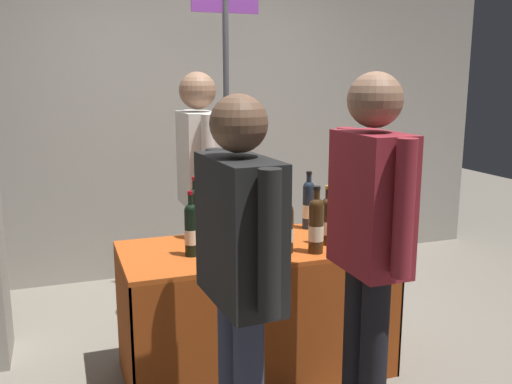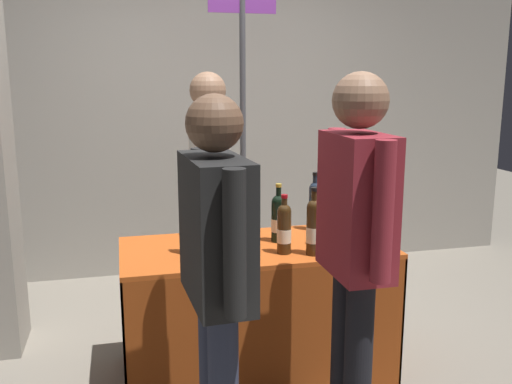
{
  "view_description": "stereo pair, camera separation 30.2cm",
  "coord_description": "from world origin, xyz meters",
  "px_view_note": "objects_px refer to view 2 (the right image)",
  "views": [
    {
      "loc": [
        -0.99,
        -2.79,
        1.66
      ],
      "look_at": [
        0.0,
        0.0,
        1.04
      ],
      "focal_mm": 39.38,
      "sensor_mm": 36.0,
      "label": 1
    },
    {
      "loc": [
        -0.7,
        -2.88,
        1.66
      ],
      "look_at": [
        0.0,
        0.0,
        1.04
      ],
      "focal_mm": 39.38,
      "sensor_mm": 36.0,
      "label": 2
    }
  ],
  "objects_px": {
    "tasting_table": "(256,286)",
    "flower_vase": "(345,210)",
    "wine_glass_near_vendor": "(237,227)",
    "vendor_presenter": "(209,178)",
    "display_bottle_0": "(249,216)",
    "featured_wine_bottle": "(315,205)",
    "booth_signpost": "(243,117)",
    "taster_foreground_right": "(356,235)"
  },
  "relations": [
    {
      "from": "wine_glass_near_vendor",
      "to": "vendor_presenter",
      "type": "height_order",
      "value": "vendor_presenter"
    },
    {
      "from": "booth_signpost",
      "to": "vendor_presenter",
      "type": "bearing_deg",
      "value": -124.0
    },
    {
      "from": "wine_glass_near_vendor",
      "to": "booth_signpost",
      "type": "relative_size",
      "value": 0.05
    },
    {
      "from": "display_bottle_0",
      "to": "vendor_presenter",
      "type": "distance_m",
      "value": 0.56
    },
    {
      "from": "tasting_table",
      "to": "wine_glass_near_vendor",
      "type": "distance_m",
      "value": 0.34
    },
    {
      "from": "featured_wine_bottle",
      "to": "display_bottle_0",
      "type": "height_order",
      "value": "featured_wine_bottle"
    },
    {
      "from": "featured_wine_bottle",
      "to": "display_bottle_0",
      "type": "bearing_deg",
      "value": -169.01
    },
    {
      "from": "display_bottle_0",
      "to": "vendor_presenter",
      "type": "xyz_separation_m",
      "value": [
        -0.14,
        0.53,
        0.14
      ]
    },
    {
      "from": "flower_vase",
      "to": "wine_glass_near_vendor",
      "type": "bearing_deg",
      "value": -174.05
    },
    {
      "from": "tasting_table",
      "to": "featured_wine_bottle",
      "type": "height_order",
      "value": "featured_wine_bottle"
    },
    {
      "from": "tasting_table",
      "to": "vendor_presenter",
      "type": "xyz_separation_m",
      "value": [
        -0.15,
        0.67,
        0.5
      ]
    },
    {
      "from": "flower_vase",
      "to": "vendor_presenter",
      "type": "bearing_deg",
      "value": 145.0
    },
    {
      "from": "tasting_table",
      "to": "display_bottle_0",
      "type": "xyz_separation_m",
      "value": [
        -0.0,
        0.15,
        0.36
      ]
    },
    {
      "from": "flower_vase",
      "to": "taster_foreground_right",
      "type": "relative_size",
      "value": 0.24
    },
    {
      "from": "tasting_table",
      "to": "flower_vase",
      "type": "height_order",
      "value": "flower_vase"
    },
    {
      "from": "flower_vase",
      "to": "vendor_presenter",
      "type": "xyz_separation_m",
      "value": [
        -0.73,
        0.51,
        0.13
      ]
    },
    {
      "from": "wine_glass_near_vendor",
      "to": "booth_signpost",
      "type": "xyz_separation_m",
      "value": [
        0.27,
        1.08,
        0.53
      ]
    },
    {
      "from": "featured_wine_bottle",
      "to": "booth_signpost",
      "type": "xyz_separation_m",
      "value": [
        -0.23,
        0.94,
        0.46
      ]
    },
    {
      "from": "featured_wine_bottle",
      "to": "booth_signpost",
      "type": "bearing_deg",
      "value": 104.0
    },
    {
      "from": "taster_foreground_right",
      "to": "featured_wine_bottle",
      "type": "bearing_deg",
      "value": -10.14
    },
    {
      "from": "vendor_presenter",
      "to": "display_bottle_0",
      "type": "bearing_deg",
      "value": 15.02
    },
    {
      "from": "flower_vase",
      "to": "booth_signpost",
      "type": "xyz_separation_m",
      "value": [
        -0.4,
        1.01,
        0.48
      ]
    },
    {
      "from": "flower_vase",
      "to": "taster_foreground_right",
      "type": "xyz_separation_m",
      "value": [
        -0.34,
        -0.93,
        0.13
      ]
    },
    {
      "from": "wine_glass_near_vendor",
      "to": "booth_signpost",
      "type": "distance_m",
      "value": 1.23
    },
    {
      "from": "vendor_presenter",
      "to": "booth_signpost",
      "type": "bearing_deg",
      "value": 145.74
    },
    {
      "from": "vendor_presenter",
      "to": "tasting_table",
      "type": "bearing_deg",
      "value": 12.19
    },
    {
      "from": "display_bottle_0",
      "to": "wine_glass_near_vendor",
      "type": "bearing_deg",
      "value": -146.61
    },
    {
      "from": "tasting_table",
      "to": "flower_vase",
      "type": "distance_m",
      "value": 0.71
    },
    {
      "from": "featured_wine_bottle",
      "to": "flower_vase",
      "type": "bearing_deg",
      "value": -22.31
    },
    {
      "from": "wine_glass_near_vendor",
      "to": "taster_foreground_right",
      "type": "relative_size",
      "value": 0.07
    },
    {
      "from": "display_bottle_0",
      "to": "flower_vase",
      "type": "xyz_separation_m",
      "value": [
        0.59,
        0.01,
        0.0
      ]
    },
    {
      "from": "display_bottle_0",
      "to": "vendor_presenter",
      "type": "height_order",
      "value": "vendor_presenter"
    },
    {
      "from": "taster_foreground_right",
      "to": "booth_signpost",
      "type": "distance_m",
      "value": 1.97
    },
    {
      "from": "taster_foreground_right",
      "to": "booth_signpost",
      "type": "xyz_separation_m",
      "value": [
        -0.06,
        1.94,
        0.36
      ]
    },
    {
      "from": "vendor_presenter",
      "to": "taster_foreground_right",
      "type": "distance_m",
      "value": 1.5
    },
    {
      "from": "featured_wine_bottle",
      "to": "vendor_presenter",
      "type": "distance_m",
      "value": 0.73
    },
    {
      "from": "wine_glass_near_vendor",
      "to": "taster_foreground_right",
      "type": "distance_m",
      "value": 0.94
    },
    {
      "from": "taster_foreground_right",
      "to": "booth_signpost",
      "type": "bearing_deg",
      "value": 1.58
    },
    {
      "from": "display_bottle_0",
      "to": "taster_foreground_right",
      "type": "height_order",
      "value": "taster_foreground_right"
    },
    {
      "from": "display_bottle_0",
      "to": "wine_glass_near_vendor",
      "type": "distance_m",
      "value": 0.11
    },
    {
      "from": "tasting_table",
      "to": "display_bottle_0",
      "type": "distance_m",
      "value": 0.39
    },
    {
      "from": "tasting_table",
      "to": "display_bottle_0",
      "type": "height_order",
      "value": "display_bottle_0"
    }
  ]
}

